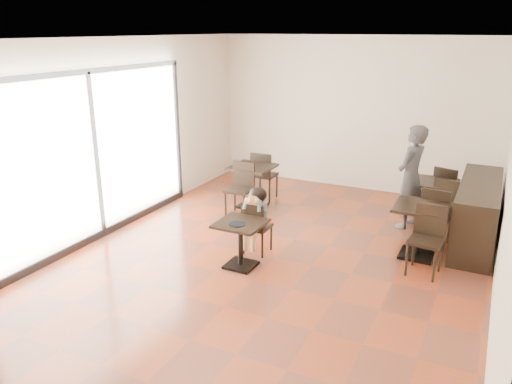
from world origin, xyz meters
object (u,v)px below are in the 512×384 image
Objects in this scene: chair_mid_b at (426,242)px; chair_left_a at (265,175)px; chair_left_b at (239,190)px; chair_back_a at (447,191)px; child_chair at (257,227)px; cafe_table_back at (434,203)px; chair_back_b at (440,210)px; chair_mid_a at (436,216)px; adult_patron at (411,177)px; cafe_table_left at (253,186)px; cafe_table_mid at (419,231)px; child_table at (241,244)px; child at (257,220)px.

chair_left_a reaches higher than chair_mid_b.
chair_left_b reaches higher than chair_back_a.
child_chair is 2.58m from chair_left_a.
cafe_table_back is at bearing 99.29° from chair_mid_b.
chair_left_a is 1.04× the size of chair_back_b.
chair_mid_a reaches higher than chair_back_b.
adult_patron reaches higher than cafe_table_left.
cafe_table_back is at bearing 121.83° from chair_back_b.
chair_left_a is 3.49m from chair_back_a.
cafe_table_left is 3.43m from chair_back_b.
cafe_table_mid is 0.83× the size of chair_mid_b.
cafe_table_back is 0.80× the size of chair_mid_b.
chair_mid_b is at bearing 95.07° from chair_mid_a.
cafe_table_back is 3.28m from chair_left_a.
chair_left_a is at bearing 156.23° from cafe_table_mid.
child_chair is (0.00, 0.55, 0.07)m from child_table.
cafe_table_back is 0.58m from chair_back_a.
chair_back_b is at bearing 94.73° from chair_mid_b.
chair_left_b reaches higher than cafe_table_mid.
adult_patron reaches higher than chair_mid_b.
cafe_table_back is at bearing 143.41° from adult_patron.
chair_mid_a is at bearing 55.78° from adult_patron.
chair_left_a is at bearing -79.21° from adult_patron.
child_table is 0.70× the size of chair_left_b.
chair_mid_a is at bearing 2.01° from chair_left_b.
cafe_table_left is at bearing 88.42° from chair_left_a.
cafe_table_mid is 0.87× the size of chair_back_b.
chair_left_a reaches higher than chair_back_a.
chair_mid_a is (2.42, 2.04, 0.15)m from child_table.
chair_mid_b is at bearing 21.30° from child_table.
adult_patron is at bearing -142.26° from cafe_table_back.
chair_left_b is at bearing -160.59° from cafe_table_back.
child is at bearing -165.68° from chair_mid_b.
cafe_table_mid is at bearing -84.87° from chair_back_b.
child_chair is 0.85× the size of chair_left_b.
child_table is 3.33m from adult_patron.
child_table is at bearing -153.63° from chair_mid_b.
child_table is 0.73× the size of chair_back_b.
chair_back_b reaches higher than child_table.
chair_mid_b reaches higher than cafe_table_back.
child_chair is 3.33m from cafe_table_back.
chair_mid_a is 3.43m from chair_left_b.
cafe_table_mid is 0.83× the size of chair_left_b.
child_chair is at bearing -53.53° from chair_left_b.
chair_back_b is at bearing -142.24° from child_chair.
child_chair is at bearing -157.29° from cafe_table_mid.
adult_patron is 2.20× the size of cafe_table_mid.
chair_mid_a is at bearing 105.33° from chair_back_a.
child is 1.34× the size of cafe_table_back.
cafe_table_mid is (2.26, 1.49, 0.06)m from child_table.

